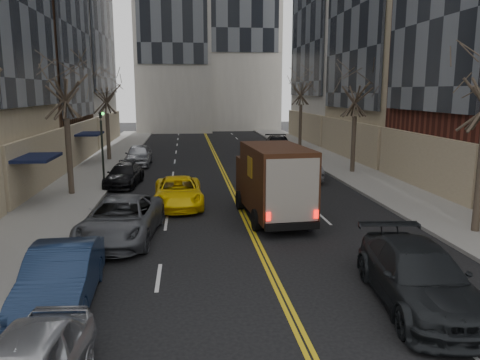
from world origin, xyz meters
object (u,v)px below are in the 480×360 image
object	(u,v)px
taxi	(178,192)
pedestrian	(310,208)
observer_sedan	(418,276)
ups_truck	(273,182)

from	to	relation	value
taxi	pedestrian	world-z (taller)	pedestrian
observer_sedan	taxi	distance (m)	13.39
observer_sedan	pedestrian	size ratio (longest dim) A/B	3.09
observer_sedan	taxi	xyz separation A→B (m)	(-6.46, 11.73, -0.10)
observer_sedan	pedestrian	xyz separation A→B (m)	(-1.07, 6.96, 0.13)
ups_truck	observer_sedan	bearing A→B (deg)	-79.73
ups_truck	observer_sedan	size ratio (longest dim) A/B	1.08
observer_sedan	taxi	size ratio (longest dim) A/B	1.14
ups_truck	taxi	world-z (taller)	ups_truck
taxi	observer_sedan	bearing A→B (deg)	-62.82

